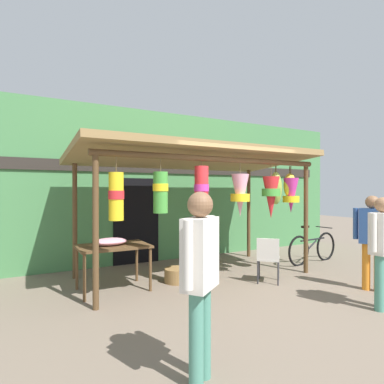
{
  "coord_description": "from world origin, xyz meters",
  "views": [
    {
      "loc": [
        -3.46,
        -4.67,
        1.72
      ],
      "look_at": [
        -0.34,
        1.01,
        1.68
      ],
      "focal_mm": 29.97,
      "sensor_mm": 36.0,
      "label": 1
    }
  ],
  "objects_px": {
    "wicker_basket_by_table": "(177,275)",
    "customer_foreground": "(200,269)",
    "parked_bicycle": "(313,248)",
    "vendor_in_orange": "(383,243)",
    "flower_heap_on_table": "(111,242)",
    "folding_chair": "(268,256)",
    "display_table": "(113,250)",
    "shopper_by_bananas": "(372,235)"
  },
  "relations": [
    {
      "from": "wicker_basket_by_table",
      "to": "customer_foreground",
      "type": "relative_size",
      "value": 0.28
    },
    {
      "from": "parked_bicycle",
      "to": "vendor_in_orange",
      "type": "xyz_separation_m",
      "value": [
        -1.55,
        -2.57,
        0.61
      ]
    },
    {
      "from": "flower_heap_on_table",
      "to": "folding_chair",
      "type": "distance_m",
      "value": 2.86
    },
    {
      "from": "display_table",
      "to": "shopper_by_bananas",
      "type": "xyz_separation_m",
      "value": [
        3.89,
        -2.15,
        0.27
      ]
    },
    {
      "from": "display_table",
      "to": "customer_foreground",
      "type": "distance_m",
      "value": 3.02
    },
    {
      "from": "display_table",
      "to": "parked_bicycle",
      "type": "height_order",
      "value": "parked_bicycle"
    },
    {
      "from": "flower_heap_on_table",
      "to": "folding_chair",
      "type": "relative_size",
      "value": 0.69
    },
    {
      "from": "parked_bicycle",
      "to": "flower_heap_on_table",
      "type": "bearing_deg",
      "value": 177.57
    },
    {
      "from": "flower_heap_on_table",
      "to": "wicker_basket_by_table",
      "type": "distance_m",
      "value": 1.41
    },
    {
      "from": "flower_heap_on_table",
      "to": "wicker_basket_by_table",
      "type": "relative_size",
      "value": 1.19
    },
    {
      "from": "flower_heap_on_table",
      "to": "wicker_basket_by_table",
      "type": "bearing_deg",
      "value": -4.82
    },
    {
      "from": "folding_chair",
      "to": "customer_foreground",
      "type": "height_order",
      "value": "customer_foreground"
    },
    {
      "from": "customer_foreground",
      "to": "shopper_by_bananas",
      "type": "xyz_separation_m",
      "value": [
        3.91,
        0.85,
        -0.05
      ]
    },
    {
      "from": "customer_foreground",
      "to": "vendor_in_orange",
      "type": "bearing_deg",
      "value": 4.34
    },
    {
      "from": "display_table",
      "to": "shopper_by_bananas",
      "type": "distance_m",
      "value": 4.45
    },
    {
      "from": "folding_chair",
      "to": "customer_foreground",
      "type": "bearing_deg",
      "value": -142.37
    },
    {
      "from": "vendor_in_orange",
      "to": "shopper_by_bananas",
      "type": "distance_m",
      "value": 0.94
    },
    {
      "from": "parked_bicycle",
      "to": "vendor_in_orange",
      "type": "relative_size",
      "value": 1.08
    },
    {
      "from": "folding_chair",
      "to": "parked_bicycle",
      "type": "height_order",
      "value": "parked_bicycle"
    },
    {
      "from": "flower_heap_on_table",
      "to": "parked_bicycle",
      "type": "height_order",
      "value": "flower_heap_on_table"
    },
    {
      "from": "wicker_basket_by_table",
      "to": "customer_foreground",
      "type": "bearing_deg",
      "value": -112.44
    },
    {
      "from": "shopper_by_bananas",
      "to": "display_table",
      "type": "bearing_deg",
      "value": 151.03
    },
    {
      "from": "display_table",
      "to": "vendor_in_orange",
      "type": "distance_m",
      "value": 4.2
    },
    {
      "from": "parked_bicycle",
      "to": "shopper_by_bananas",
      "type": "xyz_separation_m",
      "value": [
        -0.82,
        -1.96,
        0.61
      ]
    },
    {
      "from": "display_table",
      "to": "vendor_in_orange",
      "type": "height_order",
      "value": "vendor_in_orange"
    },
    {
      "from": "display_table",
      "to": "flower_heap_on_table",
      "type": "relative_size",
      "value": 2.04
    },
    {
      "from": "display_table",
      "to": "vendor_in_orange",
      "type": "xyz_separation_m",
      "value": [
        3.16,
        -2.76,
        0.26
      ]
    },
    {
      "from": "customer_foreground",
      "to": "wicker_basket_by_table",
      "type": "bearing_deg",
      "value": 67.56
    },
    {
      "from": "flower_heap_on_table",
      "to": "shopper_by_bananas",
      "type": "height_order",
      "value": "shopper_by_bananas"
    },
    {
      "from": "parked_bicycle",
      "to": "wicker_basket_by_table",
      "type": "bearing_deg",
      "value": 178.41
    },
    {
      "from": "display_table",
      "to": "wicker_basket_by_table",
      "type": "relative_size",
      "value": 2.44
    },
    {
      "from": "wicker_basket_by_table",
      "to": "parked_bicycle",
      "type": "bearing_deg",
      "value": -1.59
    },
    {
      "from": "shopper_by_bananas",
      "to": "customer_foreground",
      "type": "bearing_deg",
      "value": -167.75
    },
    {
      "from": "folding_chair",
      "to": "wicker_basket_by_table",
      "type": "distance_m",
      "value": 1.73
    },
    {
      "from": "parked_bicycle",
      "to": "display_table",
      "type": "bearing_deg",
      "value": 177.66
    },
    {
      "from": "display_table",
      "to": "wicker_basket_by_table",
      "type": "distance_m",
      "value": 1.31
    },
    {
      "from": "wicker_basket_by_table",
      "to": "vendor_in_orange",
      "type": "height_order",
      "value": "vendor_in_orange"
    },
    {
      "from": "customer_foreground",
      "to": "flower_heap_on_table",
      "type": "bearing_deg",
      "value": 90.36
    },
    {
      "from": "wicker_basket_by_table",
      "to": "shopper_by_bananas",
      "type": "distance_m",
      "value": 3.5
    },
    {
      "from": "flower_heap_on_table",
      "to": "shopper_by_bananas",
      "type": "distance_m",
      "value": 4.48
    },
    {
      "from": "wicker_basket_by_table",
      "to": "shopper_by_bananas",
      "type": "height_order",
      "value": "shopper_by_bananas"
    },
    {
      "from": "folding_chair",
      "to": "wicker_basket_by_table",
      "type": "xyz_separation_m",
      "value": [
        -1.45,
        0.86,
        -0.37
      ]
    }
  ]
}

